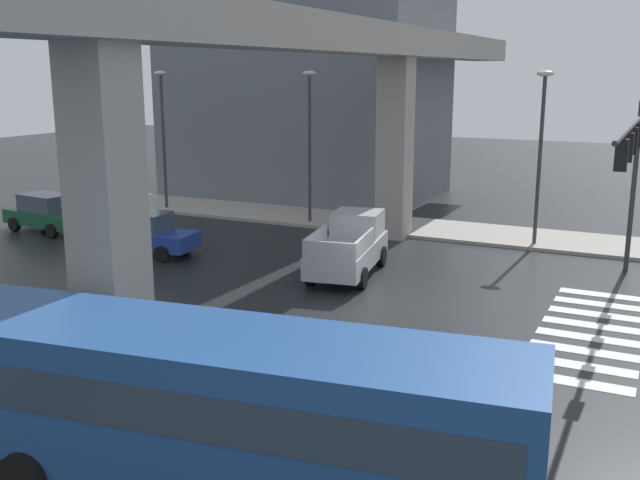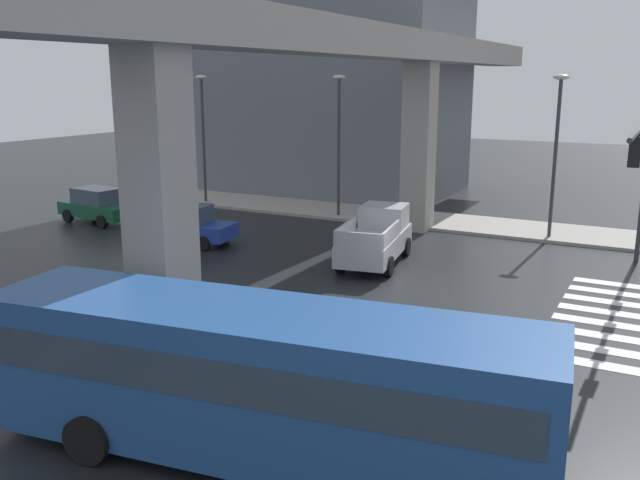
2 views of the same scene
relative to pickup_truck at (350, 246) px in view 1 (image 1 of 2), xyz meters
name	(u,v)px [view 1 (image 1 of 2)]	position (x,y,z in m)	size (l,w,h in m)	color
ground_plane	(384,302)	(-2.73, -2.39, -0.99)	(120.00, 120.00, 0.00)	black
crosswalk_stripes	(591,331)	(-2.73, -8.67, -0.98)	(8.25, 2.80, 0.01)	silver
elevated_overpass	(298,58)	(-2.73, 0.65, 6.62)	(51.07, 1.95, 9.03)	#9E9991
sidewalk_east	(429,229)	(8.32, -0.39, -0.91)	(4.00, 36.00, 0.15)	#9E9991
pickup_truck	(350,246)	(0.00, 0.00, 0.00)	(5.34, 2.70, 2.08)	#A8AAAF
city_bus	(215,404)	(-14.28, -3.77, 0.73)	(3.89, 11.03, 2.99)	#234C8C
sedan_blue	(142,234)	(-1.11, 8.61, -0.14)	(2.39, 4.50, 1.72)	#1E3899
sedan_dark_green	(47,213)	(0.49, 15.41, -0.14)	(2.33, 4.47, 1.72)	#14472D
traffic_signal_mast	(631,154)	(1.27, -9.08, 3.68)	(10.89, 0.32, 6.20)	#38383D
street_lamp_near_corner	(541,138)	(7.12, -5.34, 3.57)	(0.44, 0.70, 7.24)	#38383D
street_lamp_mid_block	(310,129)	(7.12, 5.23, 3.57)	(0.44, 0.70, 7.24)	#38383D
street_lamp_far_north	(163,124)	(7.12, 13.76, 3.57)	(0.44, 0.70, 7.24)	#38383D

